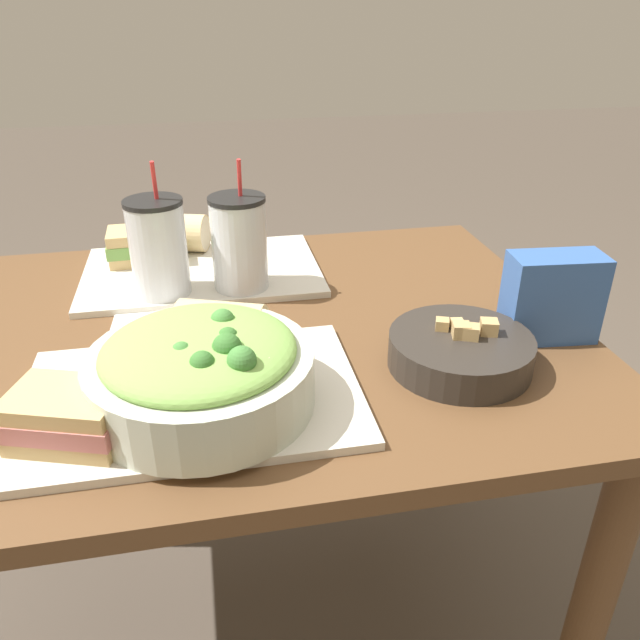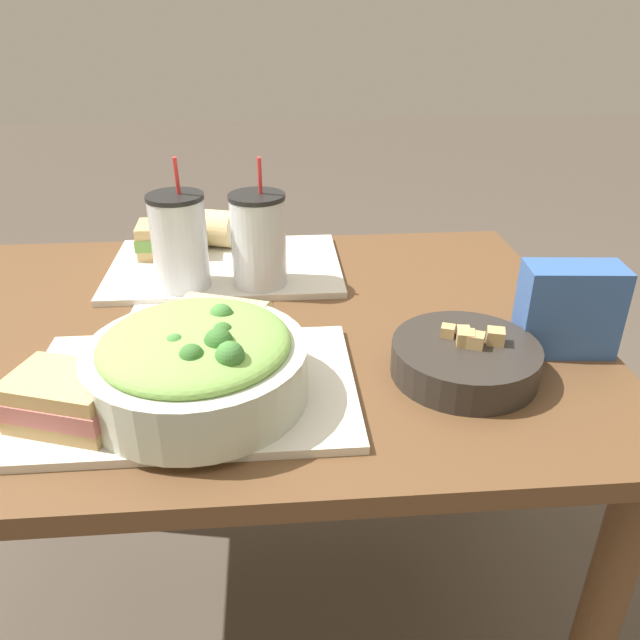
# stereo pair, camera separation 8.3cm
# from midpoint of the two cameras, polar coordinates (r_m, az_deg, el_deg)

# --- Properties ---
(ground_plane) EXTENTS (12.00, 12.00, 0.00)m
(ground_plane) POSITION_cam_midpoint_polar(r_m,az_deg,el_deg) (1.50, -3.59, -25.68)
(ground_plane) COLOR #4C4238
(dining_table) EXTENTS (1.12, 0.81, 0.72)m
(dining_table) POSITION_cam_midpoint_polar(r_m,az_deg,el_deg) (1.07, -4.54, -5.78)
(dining_table) COLOR brown
(dining_table) RESTS_ON ground_plane
(tray_near) EXTENTS (0.44, 0.30, 0.01)m
(tray_near) POSITION_cam_midpoint_polar(r_m,az_deg,el_deg) (0.85, -8.97, -6.26)
(tray_near) COLOR beige
(tray_near) RESTS_ON dining_table
(tray_far) EXTENTS (0.44, 0.30, 0.01)m
(tray_far) POSITION_cam_midpoint_polar(r_m,az_deg,el_deg) (1.22, -6.69, 4.82)
(tray_far) COLOR beige
(tray_far) RESTS_ON dining_table
(salad_bowl) EXTENTS (0.28, 0.28, 0.12)m
(salad_bowl) POSITION_cam_midpoint_polar(r_m,az_deg,el_deg) (0.80, -8.26, -3.88)
(salad_bowl) COLOR beige
(salad_bowl) RESTS_ON tray_near
(soup_bowl) EXTENTS (0.21, 0.21, 0.07)m
(soup_bowl) POSITION_cam_midpoint_polar(r_m,az_deg,el_deg) (0.90, 15.73, -3.43)
(soup_bowl) COLOR #2D2823
(soup_bowl) RESTS_ON dining_table
(sandwich_near) EXTENTS (0.16, 0.13, 0.06)m
(sandwich_near) POSITION_cam_midpoint_polar(r_m,az_deg,el_deg) (0.80, -19.49, -6.90)
(sandwich_near) COLOR tan
(sandwich_near) RESTS_ON tray_near
(baguette_near) EXTENTS (0.14, 0.11, 0.07)m
(baguette_near) POSITION_cam_midpoint_polar(r_m,az_deg,el_deg) (0.92, -5.77, -0.24)
(baguette_near) COLOR #DBBC84
(baguette_near) RESTS_ON tray_near
(sandwich_far) EXTENTS (0.13, 0.09, 0.06)m
(sandwich_far) POSITION_cam_midpoint_polar(r_m,az_deg,el_deg) (1.28, -11.77, 7.26)
(sandwich_far) COLOR tan
(sandwich_far) RESTS_ON tray_far
(baguette_far) EXTENTS (0.12, 0.10, 0.07)m
(baguette_far) POSITION_cam_midpoint_polar(r_m,az_deg,el_deg) (1.31, -8.10, 8.31)
(baguette_far) COLOR #DBBC84
(baguette_far) RESTS_ON tray_far
(drink_cup_dark) EXTENTS (0.10, 0.10, 0.23)m
(drink_cup_dark) POSITION_cam_midpoint_polar(r_m,az_deg,el_deg) (1.11, -10.60, 6.77)
(drink_cup_dark) COLOR silver
(drink_cup_dark) RESTS_ON tray_far
(drink_cup_red) EXTENTS (0.10, 0.10, 0.23)m
(drink_cup_red) POSITION_cam_midpoint_polar(r_m,az_deg,el_deg) (1.10, -3.46, 7.02)
(drink_cup_red) COLOR silver
(drink_cup_red) RESTS_ON tray_far
(chip_bag) EXTENTS (0.15, 0.08, 0.14)m
(chip_bag) POSITION_cam_midpoint_polar(r_m,az_deg,el_deg) (0.99, 24.05, 0.84)
(chip_bag) COLOR #335BA3
(chip_bag) RESTS_ON dining_table
(napkin_folded) EXTENTS (0.18, 0.13, 0.00)m
(napkin_folded) POSITION_cam_midpoint_polar(r_m,az_deg,el_deg) (1.04, -10.33, -0.06)
(napkin_folded) COLOR white
(napkin_folded) RESTS_ON dining_table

